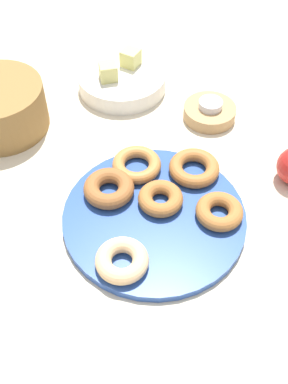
{
  "coord_description": "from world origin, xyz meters",
  "views": [
    {
      "loc": [
        -0.29,
        -0.38,
        0.64
      ],
      "look_at": [
        0.0,
        0.03,
        0.04
      ],
      "focal_mm": 43.37,
      "sensor_mm": 36.0,
      "label": 1
    }
  ],
  "objects": [
    {
      "name": "melon_chunk_right",
      "position": [
        0.19,
        0.35,
        0.06
      ],
      "size": [
        0.05,
        0.05,
        0.04
      ],
      "primitive_type": "cube",
      "rotation": [
        0.0,
        0.0,
        0.43
      ],
      "color": "#DBD67A",
      "rests_on": "fruit_bowl"
    },
    {
      "name": "donut_0",
      "position": [
        -0.04,
        0.08,
        0.03
      ],
      "size": [
        0.12,
        0.12,
        0.03
      ],
      "primitive_type": "torus",
      "rotation": [
        0.0,
        0.0,
        1.14
      ],
      "color": "#995B2D",
      "rests_on": "donut_plate"
    },
    {
      "name": "donut_5",
      "position": [
        0.04,
        0.1,
        0.03
      ],
      "size": [
        0.1,
        0.1,
        0.02
      ],
      "primitive_type": "torus",
      "rotation": [
        0.0,
        0.0,
        0.07
      ],
      "color": "#BC7A3D",
      "rests_on": "donut_plate"
    },
    {
      "name": "tealight",
      "position": [
        0.25,
        0.15,
        0.03
      ],
      "size": [
        0.05,
        0.05,
        0.01
      ],
      "primitive_type": "cylinder",
      "color": "silver",
      "rests_on": "candle_holder"
    },
    {
      "name": "candle_holder",
      "position": [
        0.25,
        0.15,
        0.01
      ],
      "size": [
        0.11,
        0.11,
        0.03
      ],
      "primitive_type": "cylinder",
      "color": "tan",
      "rests_on": "ground_plane"
    },
    {
      "name": "donut_3",
      "position": [
        -0.1,
        -0.05,
        0.03
      ],
      "size": [
        0.11,
        0.11,
        0.03
      ],
      "primitive_type": "torus",
      "rotation": [
        0.0,
        0.0,
        5.78
      ],
      "color": "#EABC84",
      "rests_on": "donut_plate"
    },
    {
      "name": "donut_2",
      "position": [
        0.12,
        0.04,
        0.03
      ],
      "size": [
        0.11,
        0.11,
        0.02
      ],
      "primitive_type": "torus",
      "rotation": [
        0.0,
        0.0,
        1.41
      ],
      "color": "#AD6B33",
      "rests_on": "donut_plate"
    },
    {
      "name": "donut_1",
      "position": [
        0.09,
        -0.07,
        0.03
      ],
      "size": [
        0.11,
        0.11,
        0.02
      ],
      "primitive_type": "torus",
      "rotation": [
        0.0,
        0.0,
        3.65
      ],
      "color": "#AD6B33",
      "rests_on": "donut_plate"
    },
    {
      "name": "donut_plate",
      "position": [
        0.0,
        0.0,
        0.01
      ],
      "size": [
        0.31,
        0.31,
        0.01
      ],
      "primitive_type": "cylinder",
      "color": "#284C9E",
      "rests_on": "ground_plane"
    },
    {
      "name": "ground_plane",
      "position": [
        0.0,
        0.0,
        0.0
      ],
      "size": [
        2.4,
        2.4,
        0.0
      ],
      "primitive_type": "plane",
      "color": "beige"
    },
    {
      "name": "donut_4",
      "position": [
        0.02,
        0.01,
        0.03
      ],
      "size": [
        0.11,
        0.11,
        0.03
      ],
      "primitive_type": "torus",
      "rotation": [
        0.0,
        0.0,
        5.75
      ],
      "color": "#AD6B33",
      "rests_on": "donut_plate"
    },
    {
      "name": "fruit_bowl",
      "position": [
        0.16,
        0.34,
        0.02
      ],
      "size": [
        0.19,
        0.19,
        0.04
      ],
      "primitive_type": "cylinder",
      "color": "silver",
      "rests_on": "ground_plane"
    },
    {
      "name": "melon_chunk_left",
      "position": [
        0.13,
        0.34,
        0.06
      ],
      "size": [
        0.05,
        0.05,
        0.04
      ],
      "primitive_type": "cube",
      "rotation": [
        0.0,
        0.0,
        -0.4
      ],
      "color": "#DBD67A",
      "rests_on": "fruit_bowl"
    }
  ]
}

